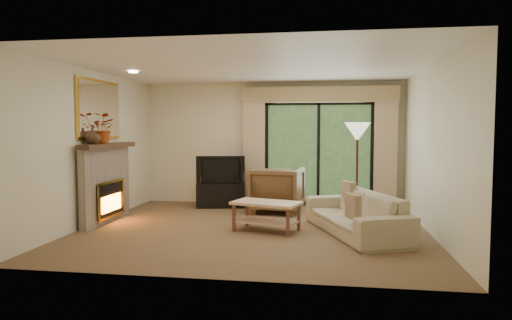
# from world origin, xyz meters

# --- Properties ---
(floor) EXTENTS (5.50, 5.50, 0.00)m
(floor) POSITION_xyz_m (0.00, 0.00, 0.00)
(floor) COLOR brown
(floor) RESTS_ON ground
(ceiling) EXTENTS (5.50, 5.50, 0.00)m
(ceiling) POSITION_xyz_m (0.00, 0.00, 2.60)
(ceiling) COLOR white
(ceiling) RESTS_ON ground
(wall_back) EXTENTS (5.00, 0.00, 5.00)m
(wall_back) POSITION_xyz_m (0.00, 2.50, 1.30)
(wall_back) COLOR beige
(wall_back) RESTS_ON ground
(wall_front) EXTENTS (5.00, 0.00, 5.00)m
(wall_front) POSITION_xyz_m (0.00, -2.50, 1.30)
(wall_front) COLOR beige
(wall_front) RESTS_ON ground
(wall_left) EXTENTS (0.00, 5.00, 5.00)m
(wall_left) POSITION_xyz_m (-2.75, 0.00, 1.30)
(wall_left) COLOR beige
(wall_left) RESTS_ON ground
(wall_right) EXTENTS (0.00, 5.00, 5.00)m
(wall_right) POSITION_xyz_m (2.75, 0.00, 1.30)
(wall_right) COLOR beige
(wall_right) RESTS_ON ground
(fireplace) EXTENTS (0.24, 1.70, 1.37)m
(fireplace) POSITION_xyz_m (-2.63, 0.20, 0.69)
(fireplace) COLOR gray
(fireplace) RESTS_ON floor
(mirror) EXTENTS (0.07, 1.45, 1.02)m
(mirror) POSITION_xyz_m (-2.71, 0.20, 1.95)
(mirror) COLOR gold
(mirror) RESTS_ON wall_left
(sliding_door) EXTENTS (2.26, 0.10, 2.16)m
(sliding_door) POSITION_xyz_m (1.00, 2.45, 1.10)
(sliding_door) COLOR black
(sliding_door) RESTS_ON floor
(curtain_left) EXTENTS (0.45, 0.18, 2.35)m
(curtain_left) POSITION_xyz_m (-0.35, 2.34, 1.20)
(curtain_left) COLOR tan
(curtain_left) RESTS_ON floor
(curtain_right) EXTENTS (0.45, 0.18, 2.35)m
(curtain_right) POSITION_xyz_m (2.35, 2.34, 1.20)
(curtain_right) COLOR tan
(curtain_right) RESTS_ON floor
(cornice) EXTENTS (3.20, 0.24, 0.32)m
(cornice) POSITION_xyz_m (1.00, 2.36, 2.32)
(cornice) COLOR tan
(cornice) RESTS_ON wall_back
(media_console) EXTENTS (1.05, 0.62, 0.49)m
(media_console) POSITION_xyz_m (-0.99, 1.95, 0.25)
(media_console) COLOR black
(media_console) RESTS_ON floor
(tv) EXTENTS (1.00, 0.31, 0.57)m
(tv) POSITION_xyz_m (-0.99, 1.95, 0.78)
(tv) COLOR black
(tv) RESTS_ON media_console
(armchair) EXTENTS (1.05, 1.07, 0.88)m
(armchair) POSITION_xyz_m (0.23, 1.55, 0.44)
(armchair) COLOR brown
(armchair) RESTS_ON floor
(sofa) EXTENTS (1.59, 2.36, 0.64)m
(sofa) POSITION_xyz_m (1.61, -0.11, 0.32)
(sofa) COLOR tan
(sofa) RESTS_ON floor
(pillow_near) EXTENTS (0.21, 0.36, 0.35)m
(pillow_near) POSITION_xyz_m (1.53, -0.74, 0.53)
(pillow_near) COLOR brown
(pillow_near) RESTS_ON sofa
(pillow_far) EXTENTS (0.24, 0.40, 0.39)m
(pillow_far) POSITION_xyz_m (1.53, 0.52, 0.54)
(pillow_far) COLOR brown
(pillow_far) RESTS_ON sofa
(coffee_table) EXTENTS (1.16, 0.85, 0.47)m
(coffee_table) POSITION_xyz_m (0.23, -0.11, 0.23)
(coffee_table) COLOR beige
(coffee_table) RESTS_ON floor
(floor_lamp) EXTENTS (0.57, 0.57, 1.73)m
(floor_lamp) POSITION_xyz_m (1.71, 1.14, 0.87)
(floor_lamp) COLOR beige
(floor_lamp) RESTS_ON floor
(vase) EXTENTS (0.27, 0.27, 0.27)m
(vase) POSITION_xyz_m (-2.61, -0.26, 1.50)
(vase) COLOR #422A1C
(vase) RESTS_ON fireplace
(branches) EXTENTS (0.49, 0.43, 0.51)m
(branches) POSITION_xyz_m (-2.61, 0.10, 1.63)
(branches) COLOR #A03C13
(branches) RESTS_ON fireplace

